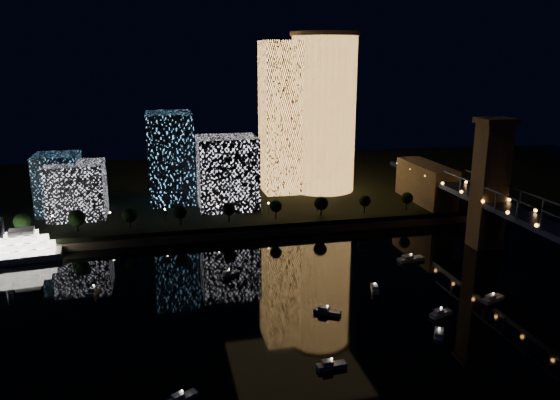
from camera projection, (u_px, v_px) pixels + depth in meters
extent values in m
plane|color=black|center=(377.00, 323.00, 152.58)|extent=(520.00, 520.00, 0.00)
cube|color=black|center=(266.00, 185.00, 302.72)|extent=(420.00, 160.00, 5.00)
cube|color=#6B5E4C|center=(302.00, 229.00, 229.47)|extent=(420.00, 6.00, 3.00)
cylinder|color=#FFAC51|center=(323.00, 115.00, 272.70)|extent=(32.00, 32.00, 76.15)
cylinder|color=#6B5E4C|center=(325.00, 34.00, 262.58)|extent=(34.00, 34.00, 2.00)
cube|color=#FFAC51|center=(285.00, 118.00, 271.25)|extent=(23.27, 23.27, 74.05)
cube|color=white|center=(228.00, 172.00, 245.45)|extent=(26.24, 22.21, 32.30)
cube|color=#57A8ED|center=(171.00, 157.00, 256.28)|extent=(20.87, 27.13, 41.74)
cube|color=white|center=(77.00, 190.00, 232.49)|extent=(23.35, 21.23, 23.35)
cube|color=#57A8ED|center=(59.00, 183.00, 238.84)|extent=(18.44, 20.29, 25.82)
cube|color=#6B5E4C|center=(490.00, 187.00, 207.22)|extent=(11.00, 9.00, 48.00)
cube|color=#6B5E4C|center=(496.00, 121.00, 200.75)|extent=(13.00, 11.00, 2.00)
cube|color=#6B5E4C|center=(425.00, 188.00, 257.59)|extent=(12.00, 40.00, 23.00)
cube|color=navy|center=(545.00, 223.00, 171.00)|extent=(0.50, 0.50, 7.00)
cube|color=navy|center=(499.00, 203.00, 193.62)|extent=(0.50, 0.50, 7.00)
cube|color=navy|center=(463.00, 188.00, 216.24)|extent=(0.50, 0.50, 7.00)
sphere|color=#FF9338|center=(483.00, 201.00, 202.44)|extent=(1.20, 1.20, 1.20)
sphere|color=#FF9338|center=(426.00, 176.00, 244.85)|extent=(1.20, 1.20, 1.20)
cube|color=silver|center=(21.00, 232.00, 197.27)|extent=(9.25, 7.39, 1.92)
cylinder|color=black|center=(0.00, 229.00, 192.65)|extent=(1.50, 1.50, 6.41)
cylinder|color=black|center=(2.00, 226.00, 196.54)|extent=(1.50, 1.50, 6.41)
cube|color=silver|center=(182.00, 399.00, 117.92)|extent=(7.24, 5.51, 1.20)
cube|color=silver|center=(178.00, 396.00, 116.94)|extent=(3.06, 2.83, 1.00)
sphere|color=white|center=(182.00, 391.00, 117.40)|extent=(0.36, 0.36, 0.36)
cube|color=silver|center=(229.00, 275.00, 184.08)|extent=(6.90, 4.91, 1.20)
cube|color=silver|center=(227.00, 273.00, 183.18)|extent=(2.86, 2.60, 1.00)
sphere|color=white|center=(229.00, 269.00, 183.56)|extent=(0.36, 0.36, 0.36)
cube|color=silver|center=(332.00, 366.00, 130.33)|extent=(7.27, 2.59, 1.20)
cube|color=silver|center=(327.00, 362.00, 129.78)|extent=(2.59, 1.97, 1.00)
sphere|color=white|center=(332.00, 358.00, 129.82)|extent=(0.36, 0.36, 0.36)
cube|color=silver|center=(493.00, 299.00, 165.85)|extent=(8.51, 5.29, 1.20)
cube|color=silver|center=(491.00, 297.00, 164.92)|extent=(3.40, 2.98, 1.00)
sphere|color=white|center=(493.00, 293.00, 165.33)|extent=(0.36, 0.36, 0.36)
cube|color=silver|center=(375.00, 289.00, 173.10)|extent=(3.94, 7.01, 1.20)
cube|color=silver|center=(375.00, 287.00, 171.85)|extent=(2.33, 2.73, 1.00)
sphere|color=white|center=(375.00, 283.00, 172.58)|extent=(0.36, 0.36, 0.36)
cube|color=silver|center=(439.00, 335.00, 144.59)|extent=(5.92, 7.69, 1.20)
cube|color=silver|center=(439.00, 333.00, 143.27)|extent=(3.03, 3.26, 1.00)
sphere|color=white|center=(439.00, 328.00, 144.07)|extent=(0.36, 0.36, 0.36)
cube|color=silver|center=(327.00, 312.00, 157.61)|extent=(7.93, 6.24, 1.20)
cube|color=silver|center=(324.00, 308.00, 157.69)|extent=(3.39, 3.16, 1.00)
sphere|color=white|center=(328.00, 306.00, 157.09)|extent=(0.36, 0.36, 0.36)
cube|color=silver|center=(411.00, 259.00, 198.14)|extent=(10.21, 4.39, 1.20)
cube|color=silver|center=(408.00, 257.00, 197.37)|extent=(3.76, 2.99, 1.00)
sphere|color=white|center=(411.00, 254.00, 197.62)|extent=(0.36, 0.36, 0.36)
cube|color=silver|center=(441.00, 314.00, 156.47)|extent=(7.41, 4.45, 1.20)
cube|color=silver|center=(438.00, 311.00, 155.65)|extent=(2.94, 2.55, 1.00)
sphere|color=white|center=(441.00, 307.00, 155.96)|extent=(0.36, 0.36, 0.36)
cube|color=silver|center=(94.00, 291.00, 171.60)|extent=(3.93, 7.48, 1.20)
cube|color=silver|center=(93.00, 289.00, 170.28)|extent=(2.40, 2.87, 1.00)
sphere|color=white|center=(93.00, 285.00, 171.09)|extent=(0.36, 0.36, 0.36)
cylinder|color=black|center=(23.00, 230.00, 210.45)|extent=(0.70, 0.70, 4.00)
sphere|color=black|center=(22.00, 221.00, 209.54)|extent=(6.39, 6.39, 6.39)
cylinder|color=black|center=(78.00, 227.00, 214.68)|extent=(0.70, 0.70, 4.00)
sphere|color=black|center=(77.00, 218.00, 213.77)|extent=(6.72, 6.72, 6.72)
cylinder|color=black|center=(130.00, 223.00, 218.90)|extent=(0.70, 0.70, 4.00)
sphere|color=black|center=(129.00, 215.00, 218.00)|extent=(6.18, 6.18, 6.18)
cylinder|color=black|center=(180.00, 220.00, 223.13)|extent=(0.70, 0.70, 4.00)
sphere|color=black|center=(180.00, 212.00, 222.23)|extent=(5.71, 5.71, 5.71)
cylinder|color=black|center=(229.00, 217.00, 227.36)|extent=(0.70, 0.70, 4.00)
sphere|color=black|center=(229.00, 209.00, 226.45)|extent=(5.63, 5.63, 5.63)
cylinder|color=black|center=(276.00, 214.00, 231.59)|extent=(0.70, 0.70, 4.00)
sphere|color=black|center=(276.00, 206.00, 230.68)|extent=(5.29, 5.29, 5.29)
cylinder|color=black|center=(321.00, 211.00, 235.82)|extent=(0.70, 0.70, 4.00)
sphere|color=black|center=(321.00, 203.00, 234.91)|extent=(6.08, 6.08, 6.08)
cylinder|color=black|center=(365.00, 208.00, 240.04)|extent=(0.70, 0.70, 4.00)
sphere|color=black|center=(365.00, 201.00, 239.14)|extent=(5.11, 5.11, 5.11)
cylinder|color=black|center=(407.00, 206.00, 244.27)|extent=(0.70, 0.70, 4.00)
sphere|color=black|center=(407.00, 198.00, 243.36)|extent=(5.26, 5.26, 5.26)
cylinder|color=black|center=(53.00, 223.00, 218.09)|extent=(0.24, 0.24, 5.00)
sphere|color=#FFCC7F|center=(52.00, 216.00, 217.36)|extent=(0.70, 0.70, 0.70)
cylinder|color=black|center=(110.00, 219.00, 222.74)|extent=(0.24, 0.24, 5.00)
sphere|color=#FFCC7F|center=(110.00, 212.00, 222.01)|extent=(0.70, 0.70, 0.70)
cylinder|color=black|center=(165.00, 216.00, 227.39)|extent=(0.24, 0.24, 5.00)
sphere|color=#FFCC7F|center=(165.00, 209.00, 226.66)|extent=(0.70, 0.70, 0.70)
cylinder|color=black|center=(218.00, 212.00, 232.04)|extent=(0.24, 0.24, 5.00)
sphere|color=#FFCC7F|center=(218.00, 206.00, 231.31)|extent=(0.70, 0.70, 0.70)
cylinder|color=black|center=(268.00, 209.00, 236.69)|extent=(0.24, 0.24, 5.00)
sphere|color=#FFCC7F|center=(268.00, 203.00, 235.96)|extent=(0.70, 0.70, 0.70)
cylinder|color=black|center=(317.00, 206.00, 241.34)|extent=(0.24, 0.24, 5.00)
sphere|color=#FFCC7F|center=(317.00, 200.00, 240.62)|extent=(0.70, 0.70, 0.70)
cylinder|color=black|center=(364.00, 203.00, 245.99)|extent=(0.24, 0.24, 5.00)
sphere|color=#FFCC7F|center=(364.00, 197.00, 245.27)|extent=(0.70, 0.70, 0.70)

